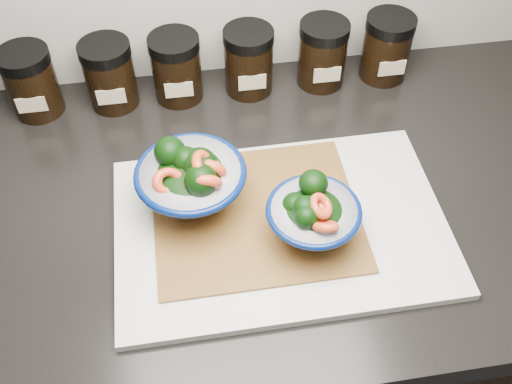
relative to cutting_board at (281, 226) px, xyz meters
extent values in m
cube|color=black|center=(-0.08, 0.06, -0.48)|extent=(3.43, 0.58, 0.86)
cube|color=black|center=(-0.08, 0.06, -0.03)|extent=(3.50, 0.60, 0.04)
cube|color=silver|center=(0.00, 0.00, 0.00)|extent=(0.45, 0.30, 0.01)
cube|color=olive|center=(-0.03, 0.02, 0.01)|extent=(0.28, 0.24, 0.00)
cylinder|color=white|center=(-0.11, 0.05, 0.02)|extent=(0.05, 0.05, 0.01)
ellipsoid|color=white|center=(-0.11, 0.05, 0.03)|extent=(0.08, 0.08, 0.04)
torus|color=#051954|center=(-0.11, 0.05, 0.07)|extent=(0.15, 0.15, 0.01)
torus|color=#051954|center=(-0.11, 0.05, 0.06)|extent=(0.12, 0.12, 0.00)
ellipsoid|color=black|center=(-0.11, 0.05, 0.06)|extent=(0.11, 0.11, 0.05)
ellipsoid|color=black|center=(-0.14, 0.08, 0.09)|extent=(0.04, 0.04, 0.04)
cylinder|color=#477233|center=(-0.14, 0.08, 0.07)|extent=(0.01, 0.01, 0.03)
ellipsoid|color=black|center=(-0.10, 0.05, 0.08)|extent=(0.05, 0.05, 0.04)
cylinder|color=#477233|center=(-0.10, 0.05, 0.07)|extent=(0.02, 0.01, 0.03)
ellipsoid|color=black|center=(-0.12, 0.06, 0.09)|extent=(0.04, 0.04, 0.04)
cylinder|color=#477233|center=(-0.12, 0.06, 0.07)|extent=(0.01, 0.01, 0.02)
ellipsoid|color=black|center=(-0.10, 0.02, 0.09)|extent=(0.04, 0.04, 0.05)
cylinder|color=#477233|center=(-0.10, 0.02, 0.07)|extent=(0.01, 0.01, 0.03)
torus|color=#E54F2B|center=(-0.10, 0.02, 0.09)|extent=(0.05, 0.04, 0.05)
torus|color=#E54F2B|center=(-0.10, 0.04, 0.10)|extent=(0.04, 0.05, 0.05)
torus|color=#E54F2B|center=(-0.09, 0.04, 0.08)|extent=(0.05, 0.05, 0.05)
torus|color=#E54F2B|center=(-0.14, 0.03, 0.08)|extent=(0.05, 0.05, 0.05)
cylinder|color=#CCBC8E|center=(-0.09, 0.05, 0.08)|extent=(0.02, 0.02, 0.01)
cylinder|color=white|center=(0.04, -0.03, 0.01)|extent=(0.04, 0.04, 0.01)
ellipsoid|color=white|center=(0.04, -0.03, 0.03)|extent=(0.07, 0.07, 0.03)
torus|color=#051954|center=(0.04, -0.03, 0.06)|extent=(0.12, 0.12, 0.01)
torus|color=#051954|center=(0.04, -0.03, 0.05)|extent=(0.10, 0.10, 0.00)
ellipsoid|color=black|center=(0.04, -0.03, 0.05)|extent=(0.09, 0.09, 0.04)
ellipsoid|color=black|center=(0.02, -0.04, 0.08)|extent=(0.03, 0.03, 0.03)
cylinder|color=#477233|center=(0.02, -0.04, 0.07)|extent=(0.01, 0.01, 0.02)
ellipsoid|color=black|center=(0.04, 0.00, 0.08)|extent=(0.04, 0.04, 0.03)
cylinder|color=#477233|center=(0.04, 0.00, 0.07)|extent=(0.01, 0.01, 0.02)
ellipsoid|color=black|center=(0.02, -0.05, 0.08)|extent=(0.03, 0.03, 0.03)
cylinder|color=#477233|center=(0.02, -0.05, 0.06)|extent=(0.01, 0.01, 0.02)
ellipsoid|color=black|center=(0.04, -0.02, 0.06)|extent=(0.03, 0.03, 0.03)
cylinder|color=#477233|center=(0.04, -0.02, 0.05)|extent=(0.01, 0.01, 0.02)
ellipsoid|color=black|center=(0.01, -0.02, 0.06)|extent=(0.04, 0.04, 0.03)
cylinder|color=#477233|center=(0.01, -0.02, 0.05)|extent=(0.01, 0.01, 0.02)
torus|color=#E54F2B|center=(0.04, -0.04, 0.08)|extent=(0.04, 0.04, 0.03)
torus|color=#E54F2B|center=(0.05, -0.03, 0.07)|extent=(0.03, 0.04, 0.04)
torus|color=#E54F2B|center=(0.04, -0.06, 0.07)|extent=(0.05, 0.05, 0.04)
cylinder|color=#CCBC8E|center=(0.03, -0.03, 0.07)|extent=(0.02, 0.02, 0.01)
cylinder|color=#CCBC8E|center=(0.02, -0.02, 0.07)|extent=(0.02, 0.02, 0.01)
cylinder|color=black|center=(-0.35, 0.30, 0.04)|extent=(0.08, 0.08, 0.09)
cylinder|color=black|center=(-0.35, 0.30, 0.10)|extent=(0.08, 0.08, 0.02)
cube|color=#C6B793|center=(-0.35, 0.27, 0.04)|extent=(0.05, 0.00, 0.03)
cylinder|color=black|center=(-0.22, 0.30, 0.04)|extent=(0.08, 0.08, 0.09)
cylinder|color=black|center=(-0.22, 0.30, 0.10)|extent=(0.08, 0.08, 0.02)
cube|color=#C6B793|center=(-0.22, 0.27, 0.04)|extent=(0.04, 0.00, 0.03)
cylinder|color=black|center=(-0.12, 0.30, 0.04)|extent=(0.08, 0.08, 0.09)
cylinder|color=black|center=(-0.12, 0.30, 0.10)|extent=(0.08, 0.08, 0.02)
cube|color=#C6B793|center=(-0.12, 0.27, 0.04)|extent=(0.04, 0.00, 0.03)
cylinder|color=black|center=(0.00, 0.30, 0.04)|extent=(0.08, 0.08, 0.09)
cylinder|color=black|center=(0.00, 0.30, 0.10)|extent=(0.08, 0.08, 0.02)
cube|color=#C6B793|center=(0.00, 0.27, 0.04)|extent=(0.04, 0.00, 0.03)
cylinder|color=black|center=(0.13, 0.30, 0.04)|extent=(0.08, 0.08, 0.09)
cylinder|color=black|center=(0.13, 0.30, 0.10)|extent=(0.08, 0.08, 0.02)
cube|color=#C6B793|center=(0.13, 0.27, 0.04)|extent=(0.04, 0.00, 0.03)
cylinder|color=black|center=(0.24, 0.30, 0.04)|extent=(0.08, 0.08, 0.09)
cylinder|color=black|center=(0.24, 0.30, 0.10)|extent=(0.08, 0.08, 0.02)
cube|color=#C6B793|center=(0.24, 0.27, 0.04)|extent=(0.05, 0.00, 0.03)
camera|label=1|loc=(-0.11, -0.49, 0.65)|focal=42.00mm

